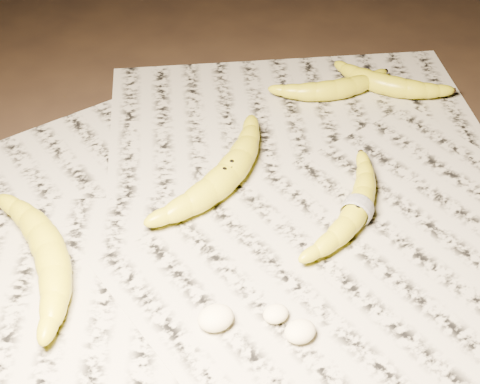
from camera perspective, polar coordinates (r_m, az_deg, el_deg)
name	(u,v)px	position (r m, az deg, el deg)	size (l,w,h in m)	color
ground	(233,244)	(0.82, -0.56, -4.48)	(3.00, 3.00, 0.00)	black
newspaper_patch	(233,227)	(0.84, -0.62, -3.01)	(0.90, 0.70, 0.01)	#A4A08C
banana_left_b	(50,251)	(0.80, -15.92, -4.90)	(0.21, 0.06, 0.04)	gold
banana_center	(227,173)	(0.87, -1.13, 1.61)	(0.22, 0.06, 0.04)	gold
banana_taped	(357,208)	(0.84, 9.99, -1.35)	(0.19, 0.05, 0.03)	gold
banana_upper_a	(334,88)	(1.05, 8.05, 8.81)	(0.17, 0.05, 0.03)	gold
banana_upper_b	(388,83)	(1.08, 12.51, 9.08)	(0.16, 0.05, 0.03)	gold
measuring_tape	(357,208)	(0.84, 9.99, -1.35)	(0.04, 0.04, 0.00)	white
flesh_chunk_a	(216,316)	(0.73, -2.09, -10.50)	(0.04, 0.03, 0.02)	beige
flesh_chunk_b	(300,329)	(0.72, 5.17, -11.58)	(0.03, 0.03, 0.02)	beige
flesh_chunk_c	(276,312)	(0.73, 3.08, -10.15)	(0.03, 0.02, 0.02)	beige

